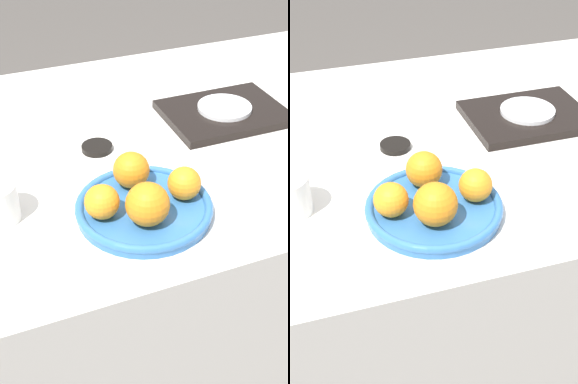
# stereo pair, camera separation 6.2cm
# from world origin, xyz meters

# --- Properties ---
(ground_plane) EXTENTS (12.00, 12.00, 0.00)m
(ground_plane) POSITION_xyz_m (0.00, 0.00, 0.00)
(ground_plane) COLOR #4C4742
(table) EXTENTS (1.52, 0.92, 0.78)m
(table) POSITION_xyz_m (0.00, 0.00, 0.39)
(table) COLOR silver
(table) RESTS_ON ground_plane
(fruit_platter) EXTENTS (0.26, 0.26, 0.03)m
(fruit_platter) POSITION_xyz_m (-0.19, -0.27, 0.79)
(fruit_platter) COLOR #336BAD
(fruit_platter) RESTS_ON table
(orange_0) EXTENTS (0.07, 0.07, 0.07)m
(orange_0) POSITION_xyz_m (-0.19, -0.20, 0.83)
(orange_0) COLOR orange
(orange_0) RESTS_ON fruit_platter
(orange_1) EXTENTS (0.06, 0.06, 0.06)m
(orange_1) POSITION_xyz_m (-0.11, -0.27, 0.83)
(orange_1) COLOR orange
(orange_1) RESTS_ON fruit_platter
(orange_2) EXTENTS (0.08, 0.08, 0.08)m
(orange_2) POSITION_xyz_m (-0.20, -0.31, 0.84)
(orange_2) COLOR orange
(orange_2) RESTS_ON fruit_platter
(orange_3) EXTENTS (0.06, 0.06, 0.06)m
(orange_3) POSITION_xyz_m (-0.27, -0.27, 0.83)
(orange_3) COLOR orange
(orange_3) RESTS_ON fruit_platter
(serving_tray) EXTENTS (0.29, 0.22, 0.02)m
(serving_tray) POSITION_xyz_m (0.13, 0.01, 0.79)
(serving_tray) COLOR black
(serving_tray) RESTS_ON table
(side_plate) EXTENTS (0.13, 0.13, 0.01)m
(side_plate) POSITION_xyz_m (0.13, 0.01, 0.80)
(side_plate) COLOR white
(side_plate) RESTS_ON serving_tray
(soy_dish) EXTENTS (0.07, 0.07, 0.01)m
(soy_dish) POSITION_xyz_m (-0.20, -0.02, 0.79)
(soy_dish) COLOR black
(soy_dish) RESTS_ON table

